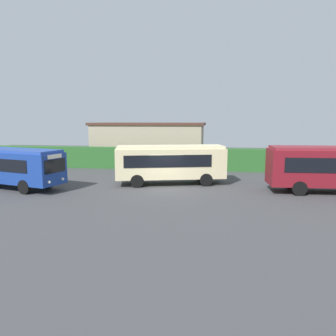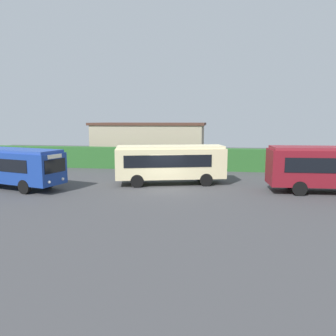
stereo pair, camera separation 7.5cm
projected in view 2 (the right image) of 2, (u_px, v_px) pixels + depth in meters
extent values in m
plane|color=#424244|center=(166.00, 190.00, 23.50)|extent=(77.84, 77.84, 0.00)
cube|color=navy|center=(7.00, 166.00, 24.15)|extent=(9.81, 4.81, 2.23)
cube|color=#2747A0|center=(5.00, 150.00, 23.97)|extent=(9.49, 4.55, 0.20)
cube|color=black|center=(17.00, 160.00, 25.33)|extent=(7.18, 1.98, 0.89)
cube|color=black|center=(55.00, 166.00, 22.19)|extent=(0.55, 1.91, 0.94)
cube|color=silver|center=(55.00, 156.00, 22.10)|extent=(0.38, 1.28, 0.28)
cylinder|color=black|center=(48.00, 181.00, 24.13)|extent=(1.04, 0.53, 1.00)
cylinder|color=black|center=(24.00, 187.00, 22.14)|extent=(1.04, 0.53, 1.00)
sphere|color=silver|center=(63.00, 179.00, 22.93)|extent=(0.22, 0.22, 0.22)
sphere|color=silver|center=(49.00, 182.00, 21.74)|extent=(0.22, 0.22, 0.22)
cube|color=beige|center=(170.00, 163.00, 25.41)|extent=(8.90, 4.46, 2.34)
cube|color=#F8E8B2|center=(170.00, 147.00, 25.23)|extent=(8.60, 4.21, 0.20)
cube|color=black|center=(165.00, 158.00, 26.53)|extent=(6.48, 1.73, 0.93)
cube|color=black|center=(168.00, 161.00, 24.16)|extent=(6.48, 1.73, 0.93)
cube|color=black|center=(223.00, 159.00, 25.81)|extent=(0.53, 1.90, 0.98)
cube|color=silver|center=(224.00, 150.00, 25.70)|extent=(0.37, 1.27, 0.28)
cylinder|color=black|center=(200.00, 175.00, 26.93)|extent=(1.04, 0.52, 1.00)
cylinder|color=black|center=(206.00, 180.00, 24.79)|extent=(1.04, 0.52, 1.00)
cylinder|color=black|center=(137.00, 176.00, 26.39)|extent=(1.04, 0.52, 1.00)
cylinder|color=black|center=(137.00, 181.00, 24.25)|extent=(1.04, 0.52, 1.00)
sphere|color=silver|center=(221.00, 171.00, 26.61)|extent=(0.22, 0.22, 0.22)
sphere|color=silver|center=(225.00, 173.00, 25.33)|extent=(0.22, 0.22, 0.22)
cube|color=black|center=(329.00, 161.00, 23.48)|extent=(7.57, 0.42, 1.00)
cylinder|color=black|center=(290.00, 182.00, 23.88)|extent=(1.01, 0.33, 1.00)
cylinder|color=black|center=(299.00, 188.00, 21.63)|extent=(1.01, 0.33, 1.00)
cube|color=#2C632A|center=(181.00, 159.00, 33.11)|extent=(50.92, 1.19, 2.24)
cube|color=tan|center=(149.00, 144.00, 38.88)|extent=(12.90, 6.03, 4.49)
cube|color=#4C2D23|center=(149.00, 124.00, 38.53)|extent=(13.41, 6.27, 0.30)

